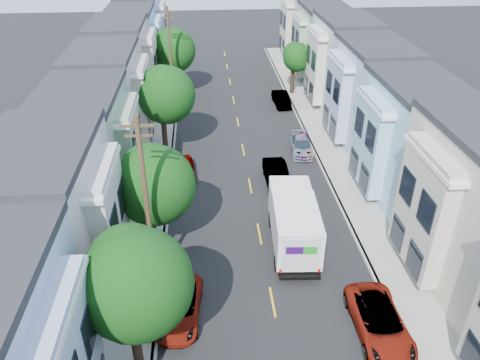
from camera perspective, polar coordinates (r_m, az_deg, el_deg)
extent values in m
plane|color=black|center=(25.87, 3.99, -14.63)|extent=(160.00, 160.00, 0.00)
cube|color=black|center=(37.84, 0.78, 1.66)|extent=(12.00, 70.00, 0.02)
cube|color=gray|center=(37.78, -8.40, 1.37)|extent=(0.30, 70.00, 0.15)
cube|color=gray|center=(38.80, 9.72, 2.08)|extent=(0.30, 70.00, 0.15)
cube|color=gray|center=(37.90, -10.36, 1.28)|extent=(2.60, 70.00, 0.15)
cube|color=gray|center=(39.13, 11.57, 2.14)|extent=(2.60, 70.00, 0.15)
cube|color=gold|center=(37.85, 0.78, 1.65)|extent=(0.12, 70.00, 0.01)
cube|color=#94CBE0|center=(38.53, -15.97, 0.93)|extent=(5.00, 70.00, 8.50)
cube|color=#94CBE0|center=(40.35, 16.76, 2.21)|extent=(5.00, 70.00, 8.50)
cylinder|color=black|center=(22.07, -12.54, -18.86)|extent=(0.44, 0.44, 3.63)
sphere|color=#154412|center=(19.57, -12.79, -12.26)|extent=(4.66, 4.66, 4.66)
cylinder|color=black|center=(28.76, -10.58, -5.93)|extent=(0.44, 0.44, 2.90)
sphere|color=#154412|center=(27.03, -10.56, -0.63)|extent=(4.70, 4.70, 4.70)
cylinder|color=black|center=(39.71, -9.18, 5.57)|extent=(0.44, 0.44, 3.54)
sphere|color=#154412|center=(38.38, -9.15, 10.21)|extent=(4.70, 4.70, 4.70)
cylinder|color=black|center=(52.70, -8.30, 11.88)|extent=(0.44, 0.44, 3.33)
sphere|color=#154412|center=(51.73, -8.24, 15.37)|extent=(4.70, 4.70, 4.70)
cylinder|color=black|center=(52.94, 6.39, 11.93)|extent=(0.44, 0.44, 3.03)
sphere|color=#154412|center=(52.22, 6.89, 14.63)|extent=(3.10, 3.10, 3.10)
cylinder|color=#42301E|center=(24.20, -11.23, -3.50)|extent=(0.26, 0.26, 10.00)
cube|color=#42301E|center=(21.99, -12.42, 6.47)|extent=(1.60, 0.12, 0.12)
cylinder|color=#42301E|center=(47.94, -8.44, 14.17)|extent=(0.26, 0.26, 10.00)
cube|color=#42301E|center=(46.87, -8.89, 19.56)|extent=(1.60, 0.12, 0.12)
cube|color=silver|center=(27.61, 6.96, -5.96)|extent=(2.55, 4.57, 2.50)
cube|color=silver|center=(30.36, 5.78, -2.37)|extent=(2.55, 2.12, 2.30)
cube|color=black|center=(29.18, 6.44, -7.02)|extent=(2.35, 6.56, 0.25)
cube|color=#2D0A51|center=(25.60, 7.13, -8.51)|extent=(0.96, 0.04, 0.47)
cube|color=#198C1E|center=(25.77, 9.00, -8.37)|extent=(0.74, 0.04, 0.47)
cylinder|color=black|center=(27.40, 4.86, -10.19)|extent=(0.30, 0.96, 0.96)
cylinder|color=black|center=(27.83, 9.60, -9.83)|extent=(0.30, 0.96, 0.96)
cylinder|color=black|center=(30.72, 3.63, -4.99)|extent=(0.30, 0.96, 0.96)
cylinder|color=black|center=(31.10, 7.83, -4.75)|extent=(0.30, 0.96, 0.96)
imported|color=black|center=(35.25, 4.46, 0.61)|extent=(1.63, 4.53, 1.51)
imported|color=gray|center=(24.83, -7.42, -15.18)|extent=(2.53, 4.78, 1.28)
imported|color=black|center=(36.35, -6.74, 1.29)|extent=(1.85, 4.14, 1.31)
imported|color=silver|center=(24.83, 16.64, -16.30)|extent=(2.37, 5.13, 1.42)
imported|color=black|center=(40.17, 7.49, 4.18)|extent=(2.07, 4.23, 1.23)
imported|color=black|center=(49.92, 5.06, 9.80)|extent=(1.59, 4.09, 1.34)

